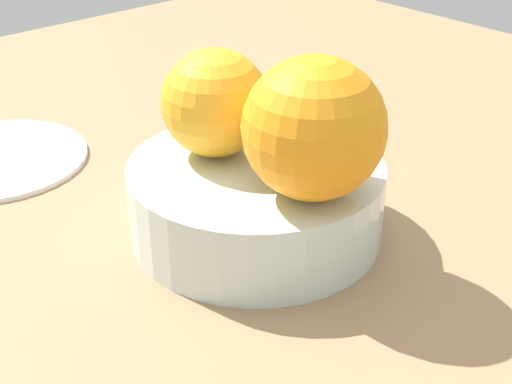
# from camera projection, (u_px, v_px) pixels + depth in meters

# --- Properties ---
(ground_plane) EXTENTS (1.10, 1.10, 0.02)m
(ground_plane) POSITION_uv_depth(u_px,v_px,m) (256.00, 243.00, 0.51)
(ground_plane) COLOR #997551
(fruit_bowl) EXTENTS (0.17, 0.17, 0.05)m
(fruit_bowl) POSITION_uv_depth(u_px,v_px,m) (256.00, 200.00, 0.50)
(fruit_bowl) COLOR silver
(fruit_bowl) RESTS_ON ground_plane
(orange_in_bowl_0) EXTENTS (0.07, 0.07, 0.07)m
(orange_in_bowl_0) POSITION_uv_depth(u_px,v_px,m) (215.00, 103.00, 0.48)
(orange_in_bowl_0) COLOR #F9A823
(orange_in_bowl_0) RESTS_ON fruit_bowl
(orange_in_bowl_1) EXTENTS (0.09, 0.09, 0.09)m
(orange_in_bowl_1) POSITION_uv_depth(u_px,v_px,m) (314.00, 128.00, 0.43)
(orange_in_bowl_1) COLOR orange
(orange_in_bowl_1) RESTS_ON fruit_bowl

